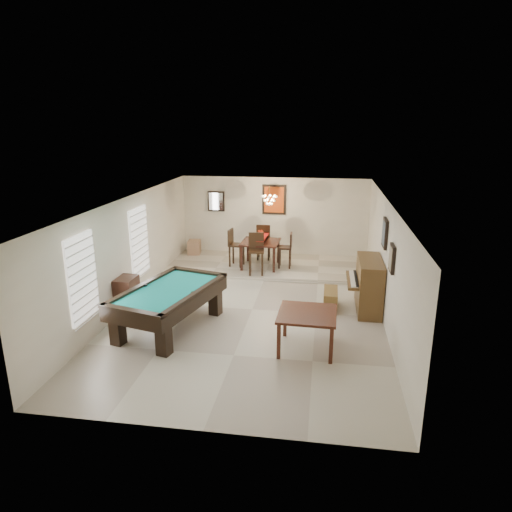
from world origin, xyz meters
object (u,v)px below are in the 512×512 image
(pool_table, at_px, (170,309))
(dining_table, at_px, (261,252))
(dining_chair_west, at_px, (237,248))
(square_table, at_px, (307,331))
(chandelier, at_px, (269,196))
(dining_chair_north, at_px, (264,241))
(dining_chair_south, at_px, (256,254))
(apothecary_chest, at_px, (127,296))
(corner_bench, at_px, (194,247))
(flower_vase, at_px, (261,234))
(upright_piano, at_px, (363,285))
(piano_bench, at_px, (330,299))
(dining_chair_east, at_px, (285,250))

(pool_table, relative_size, dining_table, 2.41)
(dining_chair_west, bearing_deg, square_table, -146.35)
(dining_table, distance_m, chandelier, 1.66)
(dining_chair_north, xyz_separation_m, chandelier, (0.24, -0.57, 1.51))
(pool_table, xyz_separation_m, dining_chair_south, (1.34, 3.53, 0.26))
(apothecary_chest, relative_size, corner_bench, 1.86)
(flower_vase, bearing_deg, pool_table, -107.86)
(upright_piano, relative_size, apothecary_chest, 1.63)
(corner_bench, bearing_deg, flower_vase, -24.20)
(flower_vase, bearing_deg, piano_bench, -51.95)
(dining_chair_west, bearing_deg, apothecary_chest, 161.28)
(piano_bench, bearing_deg, chandelier, 122.71)
(piano_bench, relative_size, dining_chair_west, 0.75)
(pool_table, relative_size, dining_chair_south, 2.25)
(dining_chair_south, distance_m, dining_chair_north, 1.51)
(dining_chair_east, bearing_deg, dining_chair_south, -45.60)
(piano_bench, relative_size, dining_chair_south, 0.71)
(dining_table, bearing_deg, corner_bench, 155.80)
(dining_chair_north, distance_m, dining_chair_east, 1.05)
(apothecary_chest, height_order, flower_vase, flower_vase)
(flower_vase, xyz_separation_m, dining_chair_east, (0.72, 0.05, -0.49))
(pool_table, bearing_deg, apothecary_chest, 170.69)
(dining_chair_north, xyz_separation_m, corner_bench, (-2.33, 0.26, -0.35))
(dining_table, bearing_deg, flower_vase, 0.00)
(dining_chair_east, bearing_deg, pool_table, -26.99)
(piano_bench, relative_size, corner_bench, 1.70)
(upright_piano, distance_m, corner_bench, 6.29)
(dining_chair_north, distance_m, chandelier, 1.63)
(apothecary_chest, relative_size, dining_table, 0.83)
(apothecary_chest, height_order, dining_chair_south, dining_chair_south)
(pool_table, relative_size, apothecary_chest, 2.90)
(dining_table, relative_size, flower_vase, 4.86)
(square_table, xyz_separation_m, dining_chair_north, (-1.60, 5.54, 0.31))
(upright_piano, height_order, chandelier, chandelier)
(dining_chair_north, bearing_deg, chandelier, 109.73)
(square_table, height_order, chandelier, chandelier)
(piano_bench, bearing_deg, flower_vase, 128.05)
(dining_chair_east, bearing_deg, flower_vase, -87.37)
(dining_chair_south, height_order, dining_chair_west, dining_chair_south)
(piano_bench, bearing_deg, dining_chair_east, 116.51)
(upright_piano, height_order, dining_chair_south, dining_chair_south)
(piano_bench, xyz_separation_m, dining_chair_south, (-2.08, 1.92, 0.47))
(chandelier, bearing_deg, dining_table, -134.85)
(piano_bench, height_order, dining_chair_south, dining_chair_south)
(pool_table, height_order, apothecary_chest, apothecary_chest)
(dining_table, bearing_deg, square_table, -71.55)
(corner_bench, bearing_deg, dining_table, -24.20)
(dining_chair_west, height_order, dining_chair_east, dining_chair_west)
(upright_piano, xyz_separation_m, chandelier, (-2.57, 2.79, 1.58))
(pool_table, distance_m, chandelier, 5.05)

